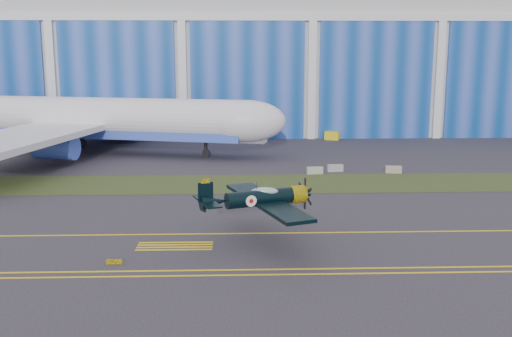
{
  "coord_description": "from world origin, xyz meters",
  "views": [
    {
      "loc": [
        -13.14,
        -53.6,
        15.36
      ],
      "look_at": [
        -11.21,
        1.66,
        4.28
      ],
      "focal_mm": 42.0,
      "sensor_mm": 36.0,
      "label": 1
    }
  ],
  "objects_px": {
    "warbird": "(260,198)",
    "jetliner": "(82,73)",
    "tug": "(332,136)",
    "shipping_container": "(250,135)"
  },
  "relations": [
    {
      "from": "jetliner",
      "to": "tug",
      "type": "relative_size",
      "value": 33.14
    },
    {
      "from": "warbird",
      "to": "jetliner",
      "type": "distance_m",
      "value": 50.62
    },
    {
      "from": "warbird",
      "to": "jetliner",
      "type": "xyz_separation_m",
      "value": [
        -24.43,
        43.58,
        8.16
      ]
    },
    {
      "from": "shipping_container",
      "to": "tug",
      "type": "xyz_separation_m",
      "value": [
        14.28,
        2.67,
        -0.49
      ]
    },
    {
      "from": "warbird",
      "to": "shipping_container",
      "type": "relative_size",
      "value": 2.85
    },
    {
      "from": "shipping_container",
      "to": "jetliner",
      "type": "bearing_deg",
      "value": -140.89
    },
    {
      "from": "shipping_container",
      "to": "tug",
      "type": "distance_m",
      "value": 14.53
    },
    {
      "from": "warbird",
      "to": "jetliner",
      "type": "relative_size",
      "value": 0.2
    },
    {
      "from": "jetliner",
      "to": "shipping_container",
      "type": "xyz_separation_m",
      "value": [
        24.87,
        8.99,
        -10.65
      ]
    },
    {
      "from": "shipping_container",
      "to": "tug",
      "type": "relative_size",
      "value": 2.28
    }
  ]
}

